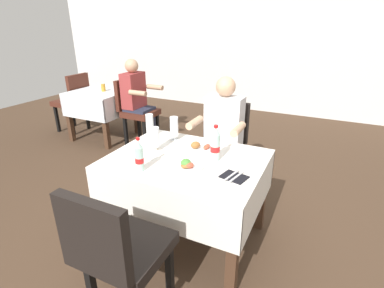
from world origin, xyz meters
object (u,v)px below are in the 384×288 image
at_px(background_dining_table, 103,103).
at_px(background_chair_right, 135,108).
at_px(main_dining_table, 187,177).
at_px(plate_far_diner, 200,149).
at_px(plate_near_camera, 186,166).
at_px(cola_bottle_secondary, 215,145).
at_px(chair_far_diner_seat, 223,144).
at_px(background_table_tumbler, 103,88).
at_px(seated_diner_far, 222,133).
at_px(beer_glass_right, 150,125).
at_px(cola_bottle_primary, 139,156).
at_px(background_chair_left, 73,99).
at_px(background_patron, 137,98).
at_px(chair_near_camera_side, 118,250).
at_px(napkin_cutlery_set, 234,177).
at_px(beer_glass_left, 155,139).

bearing_deg(background_dining_table, background_chair_right, 0.00).
height_order(main_dining_table, plate_far_diner, plate_far_diner).
relative_size(plate_near_camera, cola_bottle_secondary, 0.89).
height_order(chair_far_diner_seat, background_dining_table, chair_far_diner_seat).
xyz_separation_m(main_dining_table, background_table_tumbler, (-2.20, 1.57, 0.22)).
bearing_deg(seated_diner_far, plate_far_diner, -87.88).
bearing_deg(background_dining_table, beer_glass_right, -36.57).
relative_size(main_dining_table, beer_glass_right, 5.66).
distance_m(seated_diner_far, background_table_tumbler, 2.37).
bearing_deg(background_chair_right, cola_bottle_primary, -52.85).
bearing_deg(main_dining_table, plate_near_camera, -63.19).
relative_size(plate_near_camera, background_chair_left, 0.26).
height_order(main_dining_table, background_patron, background_patron).
bearing_deg(chair_far_diner_seat, chair_near_camera_side, -90.00).
height_order(cola_bottle_primary, background_patron, background_patron).
relative_size(plate_far_diner, napkin_cutlery_set, 1.25).
distance_m(chair_near_camera_side, plate_near_camera, 0.74).
height_order(chair_far_diner_seat, cola_bottle_secondary, cola_bottle_secondary).
height_order(plate_near_camera, cola_bottle_primary, cola_bottle_primary).
height_order(chair_near_camera_side, plate_far_diner, chair_near_camera_side).
distance_m(chair_near_camera_side, cola_bottle_secondary, 0.99).
distance_m(main_dining_table, beer_glass_right, 0.64).
relative_size(background_chair_left, background_table_tumbler, 8.82).
relative_size(main_dining_table, plate_far_diner, 4.81).
distance_m(plate_near_camera, napkin_cutlery_set, 0.35).
distance_m(beer_glass_right, background_table_tumbler, 2.13).
relative_size(plate_near_camera, beer_glass_right, 1.20).
height_order(background_dining_table, background_chair_right, background_chair_right).
relative_size(plate_far_diner, background_table_tumbler, 2.23).
bearing_deg(chair_near_camera_side, plate_far_diner, 87.87).
height_order(main_dining_table, plate_near_camera, plate_near_camera).
xyz_separation_m(napkin_cutlery_set, background_chair_right, (-2.08, 1.71, -0.21)).
distance_m(beer_glass_left, cola_bottle_secondary, 0.51).
relative_size(plate_near_camera, background_table_tumbler, 2.27).
xyz_separation_m(seated_diner_far, background_chair_left, (-2.91, 0.84, -0.16)).
height_order(seated_diner_far, plate_far_diner, seated_diner_far).
distance_m(main_dining_table, cola_bottle_secondary, 0.37).
xyz_separation_m(chair_far_diner_seat, plate_far_diner, (0.04, -0.67, 0.22)).
height_order(cola_bottle_secondary, background_chair_right, cola_bottle_secondary).
bearing_deg(background_patron, napkin_cutlery_set, -40.19).
bearing_deg(beer_glass_left, cola_bottle_primary, -75.78).
bearing_deg(beer_glass_left, background_patron, 129.98).
bearing_deg(beer_glass_left, chair_far_diner_seat, 70.59).
bearing_deg(background_table_tumbler, cola_bottle_secondary, -31.88).
xyz_separation_m(beer_glass_left, background_dining_table, (-1.98, 1.56, -0.29)).
bearing_deg(napkin_cutlery_set, background_patron, 139.81).
bearing_deg(background_dining_table, background_chair_left, 180.00).
relative_size(background_chair_left, background_patron, 0.77).
relative_size(background_dining_table, background_patron, 0.68).
height_order(cola_bottle_primary, cola_bottle_secondary, cola_bottle_secondary).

